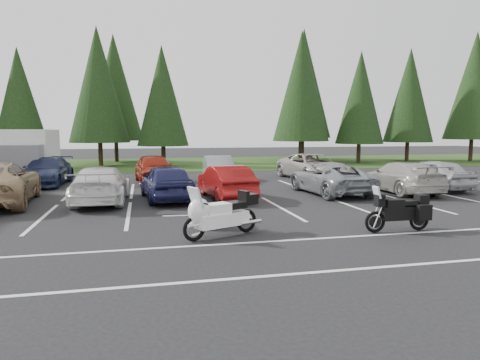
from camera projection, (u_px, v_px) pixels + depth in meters
name	position (u px, v px, depth m)	size (l,w,h in m)	color
ground	(197.00, 217.00, 13.91)	(120.00, 120.00, 0.00)	black
grass_strip	(162.00, 164.00, 37.15)	(80.00, 16.00, 0.01)	#223711
lake_water	(179.00, 149.00, 68.07)	(70.00, 50.00, 0.02)	slate
box_truck	(28.00, 155.00, 24.07)	(2.40, 5.60, 2.90)	silver
stall_markings	(190.00, 207.00, 15.85)	(32.00, 16.00, 0.01)	silver
conifer_3	(19.00, 98.00, 31.71)	(3.87, 3.87, 9.02)	#332316
conifer_4	(98.00, 85.00, 34.24)	(4.80, 4.80, 11.17)	#332316
conifer_5	(162.00, 96.00, 34.20)	(4.14, 4.14, 9.63)	#332316
conifer_6	(301.00, 86.00, 37.23)	(4.93, 4.93, 11.48)	#332316
conifer_7	(360.00, 98.00, 38.26)	(4.27, 4.27, 9.94)	#332316
conifer_8	(409.00, 95.00, 40.22)	(4.53, 4.53, 10.56)	#332316
conifer_9	(475.00, 86.00, 40.19)	(5.19, 5.19, 12.10)	#332316
conifer_back_b	(114.00, 88.00, 38.89)	(4.97, 4.97, 11.58)	#332316
conifer_back_c	(303.00, 84.00, 42.14)	(5.50, 5.50, 12.81)	#332316
car_near_3	(101.00, 185.00, 16.73)	(1.99, 4.90, 1.42)	silver
car_near_4	(167.00, 182.00, 17.40)	(1.77, 4.39, 1.50)	#1C1E47
car_near_5	(226.00, 182.00, 17.83)	(1.47, 4.21, 1.39)	maroon
car_near_6	(330.00, 179.00, 19.19)	(2.27, 4.92, 1.37)	gray
car_near_7	(401.00, 177.00, 19.61)	(1.97, 4.85, 1.41)	#A9A69B
car_near_8	(432.00, 174.00, 20.70)	(1.73, 4.31, 1.47)	#B1B0B5
car_far_1	(47.00, 171.00, 22.29)	(2.01, 4.94, 1.43)	#1C2447
car_far_2	(154.00, 168.00, 23.39)	(1.85, 4.59, 1.56)	maroon
car_far_3	(219.00, 169.00, 24.16)	(1.48, 4.25, 1.40)	gray
car_far_4	(313.00, 166.00, 24.93)	(2.51, 5.44, 1.51)	#AEA69F
touring_motorcycle	(221.00, 210.00, 11.28)	(2.56, 0.79, 1.42)	white
cargo_trailer	(207.00, 216.00, 12.45)	(1.42, 0.80, 0.65)	white
adventure_motorcycle	(398.00, 208.00, 11.87)	(2.17, 0.75, 1.32)	black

